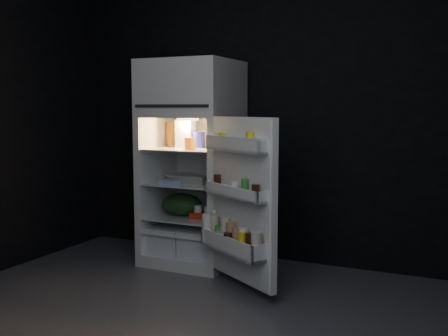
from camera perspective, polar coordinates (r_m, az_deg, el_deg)
The scene contains 17 objects.
floor at distance 3.42m, azimuth -4.01°, elevation -17.13°, with size 4.00×3.40×0.00m, color #525258.
wall_back at distance 4.69m, azimuth 6.02°, elevation 6.23°, with size 4.00×0.00×2.70m, color black.
refrigerator at distance 4.63m, azimuth -3.37°, elevation 1.36°, with size 0.76×0.71×1.78m.
fridge_door at distance 3.85m, azimuth 1.67°, elevation -3.87°, with size 0.71×0.55×1.22m.
milk_jug at distance 4.63m, azimuth -4.21°, elevation 3.72°, with size 0.14×0.14×0.24m, color white.
mayo_jar at distance 4.57m, azimuth -2.74°, elevation 3.07°, with size 0.11×0.11×0.14m, color #1D269F.
jam_jar at distance 4.47m, azimuth -1.37°, elevation 2.93°, with size 0.10×0.10×0.13m, color black.
amber_bottle at distance 4.82m, azimuth -5.86°, elevation 3.69°, with size 0.07×0.07×0.22m, color #B2681C.
small_carton at distance 4.42m, azimuth -3.73°, elevation 2.68°, with size 0.08×0.06×0.10m, color orange.
egg_carton at distance 4.50m, azimuth -3.68°, elevation -1.28°, with size 0.28×0.11×0.07m, color gray.
pie at distance 4.77m, azimuth -4.59°, elevation -1.03°, with size 0.28×0.28×0.04m, color tan.
flat_package at distance 4.47m, azimuth -5.95°, elevation -1.56°, with size 0.18×0.09×0.04m, color #91B4E1.
wrapped_pkg at distance 4.69m, azimuth -1.22°, elevation -1.08°, with size 0.12×0.10×0.05m, color beige.
produce_bag at distance 4.67m, azimuth -4.60°, elevation -3.95°, with size 0.37×0.31×0.20m, color #193815.
yogurt_tray at distance 4.54m, azimuth -2.18°, elevation -5.18°, with size 0.23×0.12×0.05m, color red.
small_can_red at distance 4.68m, azimuth -0.56°, elevation -4.56°, with size 0.06×0.06×0.09m, color red.
small_can_silver at distance 4.66m, azimuth 0.26°, elevation -4.62°, with size 0.08×0.08×0.09m, color silver.
Camera 1 is at (1.53, -2.74, 1.38)m, focal length 42.00 mm.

